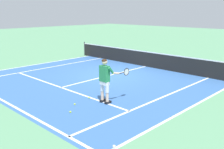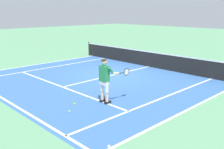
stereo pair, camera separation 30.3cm
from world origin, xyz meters
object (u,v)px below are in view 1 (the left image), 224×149
tennis_player (105,78)px  tennis_ball_by_baseline (89,98)px  tennis_ball_near_feet (70,112)px  tennis_ball_mid_court (75,104)px

tennis_player → tennis_ball_by_baseline: size_ratio=25.95×
tennis_player → tennis_ball_near_feet: size_ratio=25.95×
tennis_player → tennis_ball_mid_court: bearing=-123.7°
tennis_ball_near_feet → tennis_ball_by_baseline: same height
tennis_ball_by_baseline → tennis_ball_mid_court: (0.18, -0.86, 0.00)m
tennis_player → tennis_ball_mid_court: 1.51m
tennis_ball_mid_court → tennis_ball_by_baseline: bearing=102.0°
tennis_ball_mid_court → tennis_ball_near_feet: bearing=-49.4°
tennis_player → tennis_ball_near_feet: 1.83m
tennis_ball_by_baseline → tennis_ball_mid_court: 0.88m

